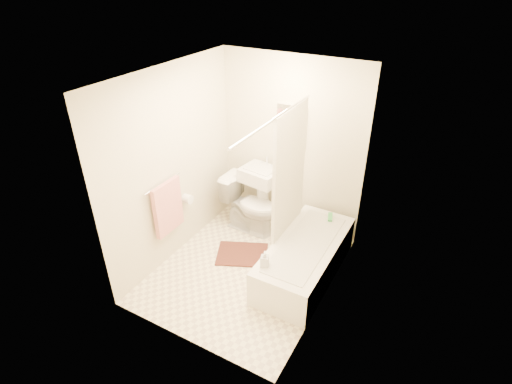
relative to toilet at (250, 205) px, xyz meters
The scene contains 17 objects.
floor 0.97m from the toilet, 63.80° to the right, with size 2.40×2.40×0.00m, color beige.
ceiling 2.20m from the toilet, 63.80° to the right, with size 2.40×2.40×0.00m, color white.
wall_back 0.98m from the toilet, 45.46° to the left, with size 2.00×0.02×2.40m, color beige.
wall_left 1.29m from the toilet, 127.16° to the right, with size 0.02×2.40×2.40m, color beige.
wall_right 1.80m from the toilet, 29.86° to the right, with size 0.02×2.40×2.40m, color beige.
mirror 1.24m from the toilet, 43.99° to the left, with size 0.40×0.03×0.55m, color white.
curtain_rod 1.89m from the toilet, 45.26° to the right, with size 0.03×0.03×1.70m, color silver.
shower_curtain 1.12m from the toilet, 23.39° to the right, with size 0.04×0.80×1.55m, color silver.
towel_bar 1.39m from the toilet, 118.34° to the right, with size 0.02×0.02×0.60m, color silver.
towel 1.24m from the toilet, 117.06° to the right, with size 0.06×0.45×0.66m, color #CC7266.
toilet_paper 0.92m from the toilet, 128.27° to the right, with size 0.12×0.12×0.11m, color white.
toilet is the anchor object (origin of this frame).
sink 0.21m from the toilet, 58.04° to the left, with size 0.51×0.41×1.01m, color silver, non-canonical shape.
bathtub 1.17m from the toilet, 25.61° to the right, with size 0.70×1.60×0.45m, color white, non-canonical shape.
bath_mat 0.71m from the toilet, 70.83° to the right, with size 0.65×0.49×0.02m, color #4B1F18.
soap_bottle 1.35m from the toilet, 53.65° to the right, with size 0.09×0.09×0.19m, color white.
scrub_brush 1.12m from the toilet, ahead, with size 0.05×0.18×0.04m, color #48C058.
Camera 1 is at (1.95, -3.26, 3.35)m, focal length 28.00 mm.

